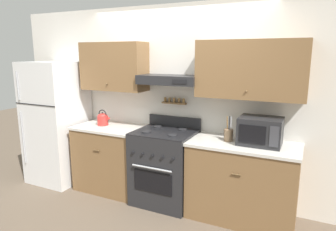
# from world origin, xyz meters

# --- Properties ---
(ground_plane) EXTENTS (16.00, 16.00, 0.00)m
(ground_plane) POSITION_xyz_m (0.00, 0.00, 0.00)
(ground_plane) COLOR brown
(wall_back) EXTENTS (5.20, 0.46, 2.55)m
(wall_back) POSITION_xyz_m (0.05, 0.61, 1.42)
(wall_back) COLOR silver
(wall_back) RESTS_ON ground_plane
(counter_left) EXTENTS (0.97, 0.64, 0.92)m
(counter_left) POSITION_xyz_m (-0.86, 0.33, 0.46)
(counter_left) COLOR brown
(counter_left) RESTS_ON ground_plane
(counter_right) EXTENTS (1.24, 0.64, 0.92)m
(counter_right) POSITION_xyz_m (1.00, 0.33, 0.46)
(counter_right) COLOR brown
(counter_right) RESTS_ON ground_plane
(stove_range) EXTENTS (0.75, 0.68, 1.09)m
(stove_range) POSITION_xyz_m (0.00, 0.30, 0.48)
(stove_range) COLOR #232326
(stove_range) RESTS_ON ground_plane
(refrigerator) EXTENTS (0.76, 0.76, 1.81)m
(refrigerator) POSITION_xyz_m (-1.80, 0.26, 0.90)
(refrigerator) COLOR white
(refrigerator) RESTS_ON ground_plane
(tea_kettle) EXTENTS (0.20, 0.15, 0.22)m
(tea_kettle) POSITION_xyz_m (-1.00, 0.34, 1.02)
(tea_kettle) COLOR red
(tea_kettle) RESTS_ON counter_left
(microwave) EXTENTS (0.46, 0.36, 0.31)m
(microwave) POSITION_xyz_m (1.16, 0.36, 1.08)
(microwave) COLOR #232326
(microwave) RESTS_ON counter_right
(utensil_crock) EXTENTS (0.10, 0.10, 0.30)m
(utensil_crock) POSITION_xyz_m (0.81, 0.34, 1.00)
(utensil_crock) COLOR #8E7051
(utensil_crock) RESTS_ON counter_right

